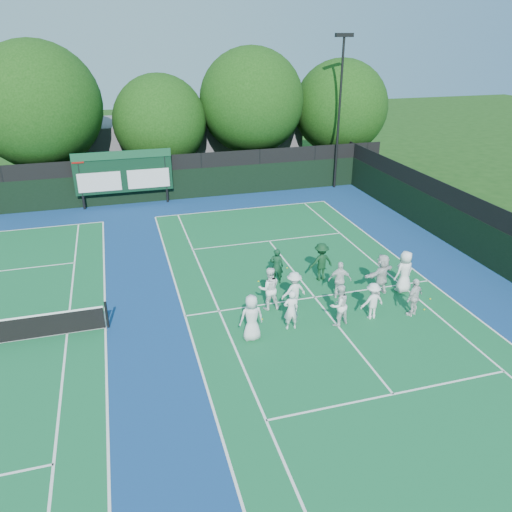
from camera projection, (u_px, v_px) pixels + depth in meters
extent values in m
plane|color=#173D10|center=(324.00, 309.00, 20.14)|extent=(120.00, 120.00, 0.00)
cube|color=navy|center=(172.00, 318.00, 19.50)|extent=(34.00, 32.00, 0.01)
cube|color=#135F33|center=(315.00, 297.00, 21.01)|extent=(10.97, 23.77, 0.00)
cube|color=silver|center=(243.00, 209.00, 31.41)|extent=(10.97, 0.08, 0.00)
cube|color=silver|center=(185.00, 316.00, 19.63)|extent=(0.08, 23.77, 0.00)
cube|color=silver|center=(428.00, 281.00, 22.39)|extent=(0.08, 23.77, 0.00)
cube|color=silver|center=(219.00, 311.00, 19.97)|extent=(0.08, 23.77, 0.00)
cube|color=silver|center=(401.00, 285.00, 22.05)|extent=(0.08, 23.77, 0.00)
cube|color=silver|center=(393.00, 394.00, 15.41)|extent=(8.23, 0.08, 0.00)
cube|color=silver|center=(269.00, 241.00, 26.61)|extent=(8.23, 0.08, 0.00)
cube|color=silver|center=(315.00, 297.00, 21.01)|extent=(0.08, 12.80, 0.00)
cube|color=silver|center=(1.00, 231.00, 27.89)|extent=(10.97, 0.08, 0.00)
cube|color=silver|center=(105.00, 327.00, 18.87)|extent=(0.08, 23.77, 0.00)
cube|color=silver|center=(67.00, 333.00, 18.52)|extent=(0.08, 23.77, 0.00)
cube|color=black|center=(141.00, 188.00, 32.22)|extent=(34.00, 0.08, 2.00)
cube|color=black|center=(139.00, 165.00, 31.60)|extent=(34.00, 0.05, 1.00)
cube|color=black|center=(498.00, 252.00, 22.87)|extent=(0.08, 32.00, 2.00)
cube|color=black|center=(505.00, 221.00, 22.25)|extent=(0.05, 32.00, 1.00)
cylinder|color=black|center=(81.00, 182.00, 30.65)|extent=(0.16, 0.16, 3.50)
cylinder|color=black|center=(166.00, 176.00, 31.96)|extent=(0.16, 0.16, 3.50)
cube|color=black|center=(123.00, 172.00, 31.12)|extent=(6.00, 0.15, 2.60)
cube|color=#134529|center=(122.00, 155.00, 30.58)|extent=(6.00, 0.05, 0.50)
cube|color=silver|center=(99.00, 182.00, 30.86)|extent=(2.60, 0.04, 1.20)
cube|color=silver|center=(149.00, 178.00, 31.62)|extent=(2.60, 0.04, 1.20)
cube|color=maroon|center=(77.00, 159.00, 29.97)|extent=(0.70, 0.04, 0.50)
cube|color=slate|center=(183.00, 144.00, 39.82)|extent=(18.00, 6.00, 4.00)
cylinder|color=black|center=(339.00, 116.00, 33.71)|extent=(0.16, 0.16, 10.00)
cube|color=black|center=(344.00, 35.00, 31.64)|extent=(1.20, 0.30, 0.25)
cylinder|color=black|center=(107.00, 315.00, 18.67)|extent=(0.10, 0.10, 1.10)
cylinder|color=black|center=(50.00, 174.00, 33.65)|extent=(0.44, 0.44, 2.85)
sphere|color=#11370C|center=(38.00, 106.00, 31.81)|extent=(8.06, 8.06, 8.06)
sphere|color=#11370C|center=(50.00, 118.00, 32.56)|extent=(5.64, 5.64, 5.64)
cylinder|color=black|center=(164.00, 171.00, 35.72)|extent=(0.44, 0.44, 2.16)
sphere|color=#11370C|center=(160.00, 121.00, 34.28)|extent=(6.37, 6.37, 6.37)
sphere|color=#11370C|center=(169.00, 130.00, 34.96)|extent=(4.46, 4.46, 4.46)
cylinder|color=black|center=(252.00, 160.00, 37.22)|extent=(0.44, 0.44, 2.90)
sphere|color=#11370C|center=(252.00, 101.00, 35.47)|extent=(7.42, 7.42, 7.42)
sphere|color=#11370C|center=(258.00, 111.00, 36.19)|extent=(5.19, 5.19, 5.19)
cylinder|color=black|center=(337.00, 157.00, 39.08)|extent=(0.44, 0.44, 2.37)
sphere|color=#11370C|center=(341.00, 107.00, 37.51)|extent=(7.00, 7.00, 7.00)
sphere|color=#11370C|center=(345.00, 116.00, 38.21)|extent=(4.90, 4.90, 4.90)
sphere|color=gold|center=(262.00, 319.00, 19.37)|extent=(0.07, 0.07, 0.07)
sphere|color=gold|center=(287.00, 268.00, 23.56)|extent=(0.07, 0.07, 0.07)
sphere|color=gold|center=(424.00, 309.00, 20.05)|extent=(0.07, 0.07, 0.07)
sphere|color=gold|center=(258.00, 281.00, 22.29)|extent=(0.07, 0.07, 0.07)
sphere|color=gold|center=(279.00, 266.00, 23.76)|extent=(0.07, 0.07, 0.07)
sphere|color=gold|center=(430.00, 299.00, 20.83)|extent=(0.07, 0.07, 0.07)
imported|color=silver|center=(252.00, 318.00, 17.84)|extent=(0.89, 0.59, 1.78)
imported|color=white|center=(291.00, 310.00, 18.51)|extent=(0.60, 0.41, 1.61)
imported|color=white|center=(339.00, 305.00, 18.76)|extent=(0.96, 0.84, 1.68)
imported|color=white|center=(372.00, 301.00, 19.22)|extent=(1.02, 0.65, 1.51)
imported|color=silver|center=(414.00, 297.00, 19.40)|extent=(1.01, 0.75, 1.59)
imported|color=white|center=(269.00, 288.00, 19.82)|extent=(0.94, 0.77, 1.81)
imported|color=silver|center=(294.00, 291.00, 19.83)|extent=(1.14, 0.77, 1.63)
imported|color=silver|center=(340.00, 280.00, 20.69)|extent=(1.03, 0.67, 1.63)
imported|color=silver|center=(382.00, 275.00, 20.94)|extent=(1.78, 1.16, 1.83)
imported|color=white|center=(404.00, 272.00, 21.15)|extent=(1.03, 0.80, 1.86)
imported|color=#0E361F|center=(277.00, 266.00, 21.91)|extent=(0.69, 0.56, 1.65)
imported|color=#0E341A|center=(321.00, 262.00, 22.17)|extent=(1.20, 0.77, 1.77)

